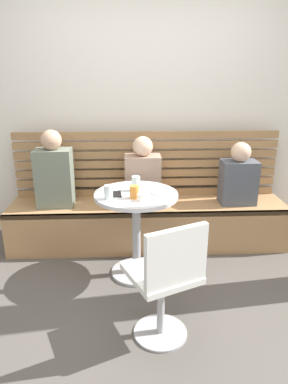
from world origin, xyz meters
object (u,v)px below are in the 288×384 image
Objects in this scene: cup_glass_tall at (136,183)px; plate_small at (162,192)px; cup_tumbler_orange at (134,192)px; person_child_left at (143,175)px; phone_on_table at (117,194)px; cup_water_clear at (108,192)px; white_chair at (166,279)px; person_child_middle at (239,177)px; cup_espresso_small at (141,197)px; booth_bench at (148,224)px; cafe_table at (136,219)px; person_adult at (54,173)px.

plate_small is at bearing -20.39° from cup_glass_tall.
person_child_left is at bearing 82.06° from cup_tumbler_orange.
cup_water_clear is at bearing -127.38° from phone_on_table.
cup_water_clear is at bearing 118.96° from white_chair.
person_child_middle is 1.10m from cup_glass_tall.
cup_espresso_small is 0.24m from phone_on_table.
cup_water_clear reaches higher than cup_tumbler_orange.
cup_espresso_small is 0.25m from cup_water_clear.
booth_bench is at bearing 74.69° from cup_glass_tall.
person_child_left reaches higher than white_chair.
phone_on_table is (0.06, 0.09, -0.05)m from cup_water_clear.
cafe_table is 6.17× the size of cup_glass_tall.
cafe_table is at bearing 100.35° from cup_espresso_small.
cup_water_clear is (-0.20, -0.01, 0.01)m from cup_tumbler_orange.
cup_espresso_small is 0.51× the size of cup_water_clear.
booth_bench is at bearing 62.59° from cup_water_clear.
cup_glass_tall reaches higher than plate_small.
person_child_left is at bearing 86.48° from cup_espresso_small.
person_adult reaches higher than person_child_middle.
cup_espresso_small is (-0.97, -0.70, 0.06)m from person_child_middle.
person_child_left is at bearing 103.51° from plate_small.
person_adult is 1.11m from plate_small.
cup_water_clear is at bearing -113.49° from person_child_left.
cup_glass_tall reaches higher than booth_bench.
cup_espresso_small is 0.40× the size of phone_on_table.
white_chair is 7.73× the size of cup_water_clear.
booth_bench is 1.37m from white_chair.
booth_bench is 3.18× the size of white_chair.
person_adult reaches higher than cafe_table.
person_adult is 0.99m from cup_tumbler_orange.
person_child_middle is 5.04× the size of cup_glass_tall.
person_adult is 4.31× the size of plate_small.
person_child_middle is at bearing 33.64° from plate_small.
phone_on_table is (-0.32, 0.78, 0.28)m from white_chair.
booth_bench is at bearing 76.75° from cafe_table.
person_child_middle is (1.76, -0.01, -0.06)m from person_adult.
cafe_table is 0.59m from person_child_left.
person_child_middle reaches higher than phone_on_table.
cup_glass_tall is (-0.03, 0.25, 0.03)m from cup_espresso_small.
cafe_table is at bearing 179.43° from plate_small.
phone_on_table is at bearing 141.73° from cup_espresso_small.
phone_on_table is at bearing -176.45° from plate_small.
cup_espresso_small reaches higher than plate_small.
person_adult is 1.76m from person_child_middle.
booth_bench is 0.75m from cup_glass_tall.
person_adult is at bearing 148.78° from cup_glass_tall.
cup_water_clear is at bearing -164.47° from plate_small.
phone_on_table reaches higher than cafe_table.
plate_small is (0.13, -0.55, 0.01)m from person_child_left.
cup_water_clear is at bearing -177.39° from cup_tumbler_orange.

